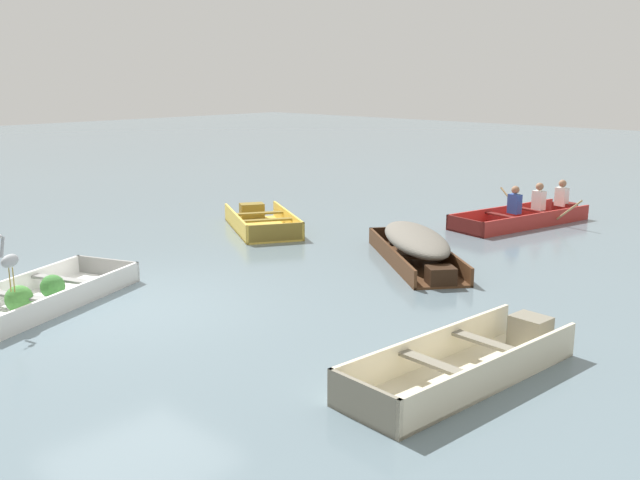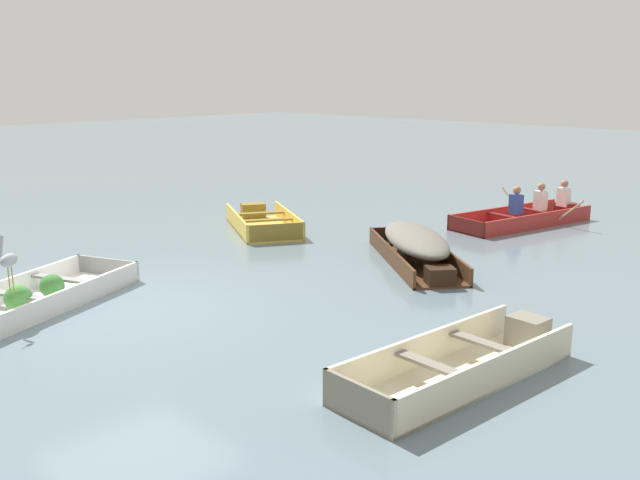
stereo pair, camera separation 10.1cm
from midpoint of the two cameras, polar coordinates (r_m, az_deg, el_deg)
The scene contains 7 objects.
ground_plane at distance 10.91m, azimuth -14.76°, elevation -5.19°, with size 80.00×80.00×0.00m, color slate.
dinghy_white_foreground at distance 11.33m, azimuth -21.58°, elevation -4.27°, with size 2.29×3.29×0.43m.
skiff_dark_varnish_near_moored at distance 12.97m, azimuth 7.92°, elevation -0.32°, with size 3.23×2.83×0.63m.
skiff_cream_mid_moored at distance 8.36m, azimuth 11.91°, elevation -9.65°, with size 1.24×3.22×0.42m.
skiff_yellow_far_moored at distance 15.89m, azimuth -4.50°, elevation 1.42°, with size 2.92×2.38×0.39m.
rowboat_red_with_crew at distance 17.05m, azimuth 16.50°, elevation 1.93°, with size 2.28×3.75×0.91m.
heron_on_dinghy at distance 10.56m, azimuth -23.45°, elevation -1.38°, with size 0.29×0.43×0.84m.
Camera 2 is at (8.98, -5.24, 3.34)m, focal length 40.00 mm.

